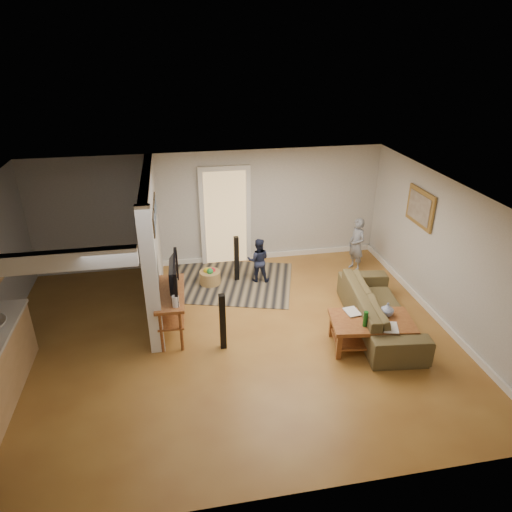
{
  "coord_description": "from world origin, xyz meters",
  "views": [
    {
      "loc": [
        -0.73,
        -6.29,
        4.62
      ],
      "look_at": [
        0.59,
        0.85,
        1.1
      ],
      "focal_mm": 32.0,
      "sensor_mm": 36.0,
      "label": 1
    }
  ],
  "objects_px": {
    "coffee_table": "(372,325)",
    "tv_console": "(171,296)",
    "child": "(354,269)",
    "toy_basket": "(210,277)",
    "toddler": "(258,280)",
    "speaker_right": "(236,259)",
    "speaker_left": "(223,322)",
    "sofa": "(378,326)"
  },
  "relations": [
    {
      "from": "sofa",
      "to": "coffee_table",
      "type": "bearing_deg",
      "value": 150.16
    },
    {
      "from": "coffee_table",
      "to": "tv_console",
      "type": "bearing_deg",
      "value": 162.75
    },
    {
      "from": "speaker_left",
      "to": "toddler",
      "type": "xyz_separation_m",
      "value": [
        0.98,
        2.12,
        -0.5
      ]
    },
    {
      "from": "toy_basket",
      "to": "toddler",
      "type": "relative_size",
      "value": 0.45
    },
    {
      "from": "sofa",
      "to": "toddler",
      "type": "distance_m",
      "value": 2.69
    },
    {
      "from": "sofa",
      "to": "child",
      "type": "height_order",
      "value": "child"
    },
    {
      "from": "sofa",
      "to": "speaker_right",
      "type": "relative_size",
      "value": 2.44
    },
    {
      "from": "tv_console",
      "to": "speaker_left",
      "type": "distance_m",
      "value": 1.01
    },
    {
      "from": "coffee_table",
      "to": "child",
      "type": "distance_m",
      "value": 2.78
    },
    {
      "from": "speaker_right",
      "to": "toy_basket",
      "type": "distance_m",
      "value": 0.66
    },
    {
      "from": "speaker_right",
      "to": "child",
      "type": "bearing_deg",
      "value": -0.2
    },
    {
      "from": "tv_console",
      "to": "sofa",
      "type": "bearing_deg",
      "value": -6.08
    },
    {
      "from": "coffee_table",
      "to": "toddler",
      "type": "distance_m",
      "value": 2.91
    },
    {
      "from": "child",
      "to": "toddler",
      "type": "relative_size",
      "value": 1.24
    },
    {
      "from": "speaker_left",
      "to": "child",
      "type": "relative_size",
      "value": 0.84
    },
    {
      "from": "toy_basket",
      "to": "child",
      "type": "relative_size",
      "value": 0.36
    },
    {
      "from": "coffee_table",
      "to": "speaker_left",
      "type": "distance_m",
      "value": 2.42
    },
    {
      "from": "toy_basket",
      "to": "speaker_right",
      "type": "bearing_deg",
      "value": 7.1
    },
    {
      "from": "tv_console",
      "to": "child",
      "type": "relative_size",
      "value": 1.08
    },
    {
      "from": "sofa",
      "to": "tv_console",
      "type": "relative_size",
      "value": 1.88
    },
    {
      "from": "tv_console",
      "to": "toy_basket",
      "type": "relative_size",
      "value": 2.98
    },
    {
      "from": "tv_console",
      "to": "speaker_right",
      "type": "bearing_deg",
      "value": 52.89
    },
    {
      "from": "coffee_table",
      "to": "child",
      "type": "height_order",
      "value": "coffee_table"
    },
    {
      "from": "speaker_right",
      "to": "toy_basket",
      "type": "height_order",
      "value": "speaker_right"
    },
    {
      "from": "child",
      "to": "toddler",
      "type": "xyz_separation_m",
      "value": [
        -2.17,
        -0.12,
        0.0
      ]
    },
    {
      "from": "toy_basket",
      "to": "coffee_table",
      "type": "bearing_deg",
      "value": -46.96
    },
    {
      "from": "tv_console",
      "to": "toddler",
      "type": "height_order",
      "value": "tv_console"
    },
    {
      "from": "tv_console",
      "to": "speaker_left",
      "type": "bearing_deg",
      "value": -35.11
    },
    {
      "from": "tv_console",
      "to": "speaker_right",
      "type": "xyz_separation_m",
      "value": [
        1.34,
        1.65,
        -0.23
      ]
    },
    {
      "from": "sofa",
      "to": "speaker_left",
      "type": "xyz_separation_m",
      "value": [
        -2.75,
        -0.1,
        0.5
      ]
    },
    {
      "from": "sofa",
      "to": "toddler",
      "type": "xyz_separation_m",
      "value": [
        -1.77,
        2.02,
        0.0
      ]
    },
    {
      "from": "tv_console",
      "to": "toy_basket",
      "type": "height_order",
      "value": "tv_console"
    },
    {
      "from": "toy_basket",
      "to": "speaker_left",
      "type": "bearing_deg",
      "value": -89.61
    },
    {
      "from": "sofa",
      "to": "toddler",
      "type": "height_order",
      "value": "toddler"
    },
    {
      "from": "child",
      "to": "toddler",
      "type": "bearing_deg",
      "value": -103.21
    },
    {
      "from": "speaker_left",
      "to": "toy_basket",
      "type": "distance_m",
      "value": 2.2
    },
    {
      "from": "sofa",
      "to": "toddler",
      "type": "bearing_deg",
      "value": 47.57
    },
    {
      "from": "speaker_right",
      "to": "tv_console",
      "type": "bearing_deg",
      "value": -129.1
    },
    {
      "from": "speaker_right",
      "to": "toy_basket",
      "type": "bearing_deg",
      "value": -173.07
    },
    {
      "from": "speaker_right",
      "to": "coffee_table",
      "type": "bearing_deg",
      "value": -55.34
    },
    {
      "from": "coffee_table",
      "to": "tv_console",
      "type": "xyz_separation_m",
      "value": [
        -3.17,
        0.99,
        0.32
      ]
    },
    {
      "from": "tv_console",
      "to": "speaker_right",
      "type": "height_order",
      "value": "tv_console"
    }
  ]
}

